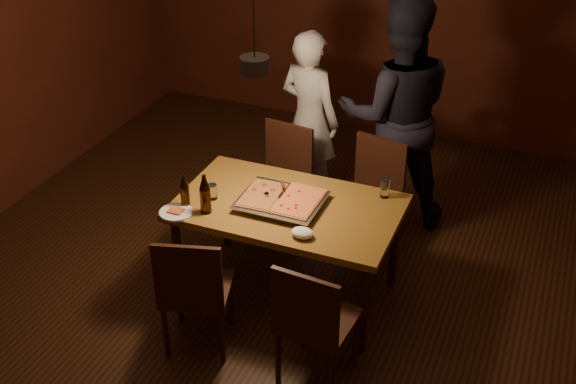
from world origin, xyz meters
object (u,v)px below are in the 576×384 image
at_px(beer_bottle_a, 185,191).
at_px(beer_bottle_b, 205,194).
at_px(chair_near_right, 313,316).
at_px(diner_white, 309,119).
at_px(chair_far_left, 283,170).
at_px(pizza_tray, 281,202).
at_px(chair_far_right, 373,186).
at_px(chair_near_left, 193,284).
at_px(dining_table, 288,214).
at_px(plate_slice, 176,212).
at_px(diner_dark, 396,114).
at_px(pendant_lamp, 255,63).

xyz_separation_m(beer_bottle_a, beer_bottle_b, (0.16, -0.02, 0.02)).
xyz_separation_m(chair_near_right, diner_white, (-0.80, 2.05, 0.23)).
xyz_separation_m(chair_far_left, diner_white, (0.03, 0.51, 0.23)).
bearing_deg(chair_near_right, pizza_tray, 129.26).
bearing_deg(chair_far_right, chair_near_left, 78.23).
distance_m(chair_near_left, chair_near_right, 0.79).
relative_size(beer_bottle_a, diner_white, 0.15).
relative_size(dining_table, plate_slice, 6.72).
distance_m(chair_far_left, diner_white, 0.56).
height_order(chair_near_right, diner_white, diner_white).
distance_m(dining_table, chair_near_left, 0.84).
bearing_deg(diner_dark, chair_near_left, 48.54).
distance_m(chair_near_left, beer_bottle_b, 0.61).
bearing_deg(beer_bottle_b, pizza_tray, 31.67).
bearing_deg(diner_dark, plate_slice, 35.74).
height_order(plate_slice, diner_dark, diner_dark).
bearing_deg(chair_far_right, pizza_tray, 76.03).
relative_size(chair_near_right, pendant_lamp, 0.44).
xyz_separation_m(chair_near_left, chair_near_right, (0.79, 0.00, 0.00)).
height_order(chair_far_right, beer_bottle_a, beer_bottle_a).
distance_m(chair_far_left, plate_slice, 1.21).
relative_size(chair_near_right, beer_bottle_a, 2.09).
bearing_deg(chair_far_left, chair_near_left, 99.14).
height_order(chair_near_left, pizza_tray, chair_near_left).
bearing_deg(pizza_tray, chair_near_right, -51.17).
height_order(chair_near_left, diner_white, diner_white).
distance_m(beer_bottle_a, beer_bottle_b, 0.16).
relative_size(chair_near_right, beer_bottle_b, 1.75).
bearing_deg(beer_bottle_b, diner_dark, 60.84).
bearing_deg(beer_bottle_a, chair_near_right, -23.98).
distance_m(chair_far_right, beer_bottle_a, 1.51).
distance_m(plate_slice, diner_white, 1.70).
bearing_deg(plate_slice, chair_far_right, 49.79).
bearing_deg(dining_table, chair_far_right, 65.79).
xyz_separation_m(dining_table, chair_far_left, (-0.36, 0.78, -0.14)).
bearing_deg(diner_white, chair_far_right, 161.98).
bearing_deg(pizza_tray, plate_slice, -145.23).
xyz_separation_m(plate_slice, diner_dark, (1.04, 1.64, 0.19)).
distance_m(pizza_tray, beer_bottle_a, 0.65).
distance_m(diner_white, diner_dark, 0.76).
bearing_deg(beer_bottle_b, chair_far_left, 84.49).
bearing_deg(beer_bottle_b, plate_slice, -152.67).
xyz_separation_m(plate_slice, pendant_lamp, (0.46, 0.29, 1.00)).
relative_size(chair_far_left, beer_bottle_a, 2.09).
bearing_deg(beer_bottle_b, diner_white, 85.24).
height_order(chair_far_right, beer_bottle_b, beer_bottle_b).
bearing_deg(chair_near_right, plate_slice, 165.81).
distance_m(dining_table, chair_far_right, 0.90).
bearing_deg(dining_table, beer_bottle_a, -156.56).
height_order(chair_near_right, pizza_tray, chair_near_right).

